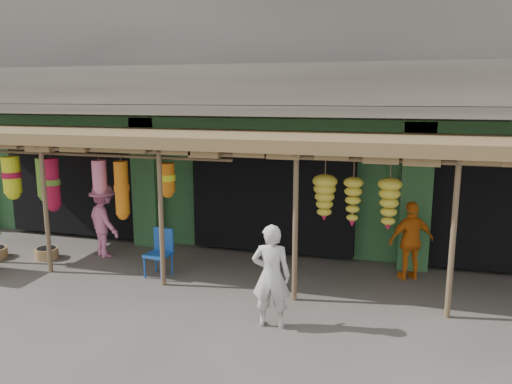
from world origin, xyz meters
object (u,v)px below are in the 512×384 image
(blue_chair, at_px, (160,250))
(person_front, at_px, (271,276))
(person_shopper, at_px, (104,221))
(person_vendor, at_px, (411,241))

(blue_chair, relative_size, person_front, 0.58)
(person_front, relative_size, person_shopper, 1.00)
(person_shopper, bearing_deg, person_front, -175.90)
(blue_chair, height_order, person_front, person_front)
(person_front, relative_size, person_vendor, 1.06)
(blue_chair, distance_m, person_shopper, 1.89)
(blue_chair, height_order, person_shopper, person_shopper)
(person_front, height_order, person_shopper, person_front)
(person_shopper, bearing_deg, person_vendor, -144.73)
(person_vendor, bearing_deg, blue_chair, -13.64)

